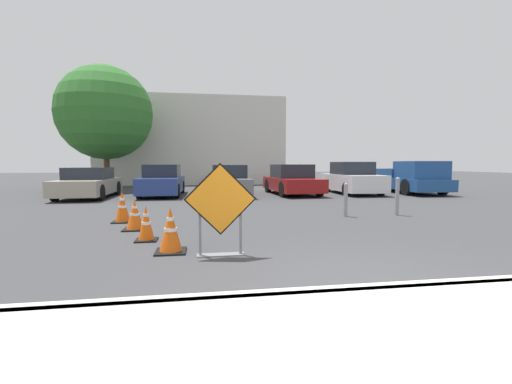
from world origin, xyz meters
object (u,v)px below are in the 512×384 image
road_closed_sign (220,206)px  parked_car_second (162,181)px  parked_car_nearest (89,184)px  pickup_truck (411,179)px  traffic_cone_third (135,215)px  parked_car_fifth (352,179)px  parked_car_fourth (292,180)px  traffic_cone_nearest (170,230)px  traffic_cone_fourth (122,207)px  parked_car_third (229,181)px  bollard_second (397,195)px  traffic_cone_second (146,224)px  bollard_nearest (346,199)px

road_closed_sign → parked_car_second: (-2.14, 11.05, -0.14)m
parked_car_nearest → pickup_truck: size_ratio=0.83×
traffic_cone_third → parked_car_fifth: parked_car_fifth is taller
traffic_cone_third → parked_car_fourth: 10.11m
traffic_cone_nearest → parked_car_nearest: 11.05m
traffic_cone_fourth → parked_car_second: bearing=88.7°
road_closed_sign → parked_car_fourth: (4.05, 10.77, -0.14)m
traffic_cone_nearest → parked_car_fifth: (7.97, 10.33, 0.34)m
parked_car_fifth → parked_car_third: bearing=2.3°
parked_car_third → bollard_second: size_ratio=3.65×
parked_car_second → parked_car_fifth: 9.29m
parked_car_second → parked_car_fourth: bearing=178.7°
parked_car_nearest → traffic_cone_nearest: bearing=113.8°
traffic_cone_nearest → pickup_truck: bearing=42.5°
road_closed_sign → parked_car_second: size_ratio=0.35×
traffic_cone_second → parked_car_third: parked_car_third is taller
bollard_second → parked_car_fourth: bearing=99.9°
pickup_truck → road_closed_sign: bearing=49.3°
parked_car_fourth → bollard_nearest: parked_car_fourth is taller
bollard_nearest → parked_car_fourth: bearing=87.3°
traffic_cone_second → bollard_nearest: bollard_nearest is taller
traffic_cone_nearest → bollard_nearest: 5.59m
parked_car_fifth → bollard_nearest: size_ratio=4.38×
traffic_cone_second → pickup_truck: bearing=38.2°
parked_car_fifth → bollard_second: size_ratio=3.78×
road_closed_sign → traffic_cone_fourth: size_ratio=1.88×
parked_car_second → bollard_second: parked_car_second is taller
pickup_truck → traffic_cone_nearest: bearing=46.1°
parked_car_fourth → traffic_cone_nearest: bearing=61.5°
traffic_cone_second → parked_car_third: 9.55m
traffic_cone_fourth → bollard_second: 7.60m
pickup_truck → parked_car_third: bearing=2.9°
traffic_cone_nearest → bollard_second: 6.93m
bollard_nearest → bollard_second: bollard_second is taller
parked_car_second → parked_car_nearest: bearing=11.1°
traffic_cone_fourth → bollard_nearest: bollard_nearest is taller
parked_car_nearest → parked_car_third: 6.19m
traffic_cone_nearest → parked_car_fourth: 11.48m
road_closed_sign → bollard_second: size_ratio=1.36×
pickup_truck → bollard_second: (-4.93, -6.84, -0.15)m
traffic_cone_second → traffic_cone_third: traffic_cone_third is taller
bollard_nearest → parked_car_second: bearing=128.3°
traffic_cone_second → parked_car_fifth: (8.51, 9.37, 0.39)m
parked_car_fourth → bollard_second: 7.24m
parked_car_third → road_closed_sign: bearing=84.9°
traffic_cone_nearest → traffic_cone_third: (-0.98, 2.15, -0.04)m
parked_car_nearest → parked_car_fourth: (9.28, 0.27, 0.05)m
parked_car_nearest → parked_car_fifth: (12.38, 0.20, 0.10)m
parked_car_third → parked_car_fifth: bearing=-178.9°
parked_car_third → parked_car_fourth: bearing=-176.7°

